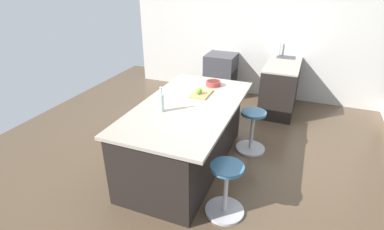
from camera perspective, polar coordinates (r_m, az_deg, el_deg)
ground_plane at (r=4.45m, az=3.80°, el=-7.47°), size 6.86×6.86×0.00m
interior_partition_left at (r=6.34m, az=12.12°, el=16.88°), size 0.15×5.22×2.97m
sink_cabinet at (r=6.17m, az=16.93°, el=6.21°), size 1.84×0.60×1.19m
oven_range at (r=6.39m, az=5.52°, el=7.69°), size 0.60×0.61×0.88m
kitchen_island at (r=4.00m, az=-1.30°, el=-3.81°), size 2.21×1.19×0.91m
stool_by_window at (r=4.48m, az=11.42°, el=-3.23°), size 0.44×0.44×0.63m
stool_middle at (r=3.35m, az=6.49°, el=-14.29°), size 0.44×0.44×0.63m
cutting_board at (r=4.09m, az=1.78°, el=4.11°), size 0.36×0.24×0.02m
apple_green at (r=4.04m, az=1.36°, el=4.65°), size 0.09×0.09×0.09m
water_bottle at (r=3.57m, az=-5.87°, el=2.51°), size 0.06×0.06×0.31m
fruit_bowl at (r=4.41m, az=4.11°, el=6.13°), size 0.22×0.22×0.07m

